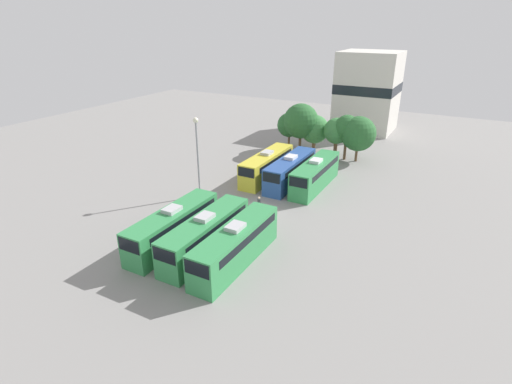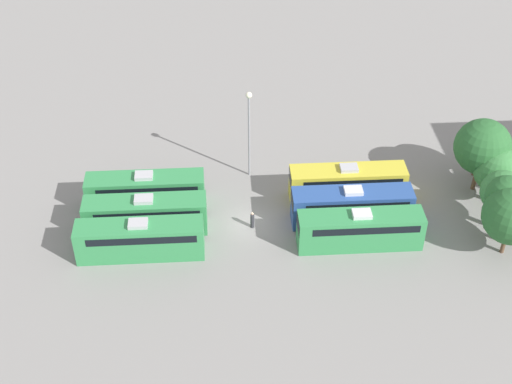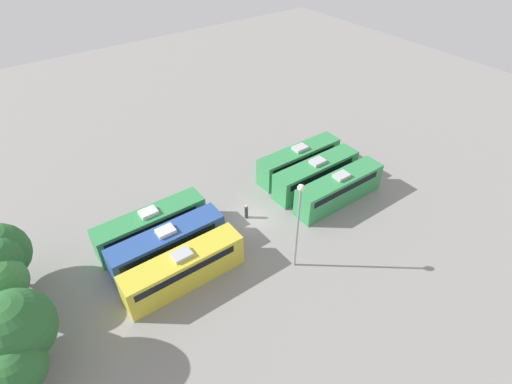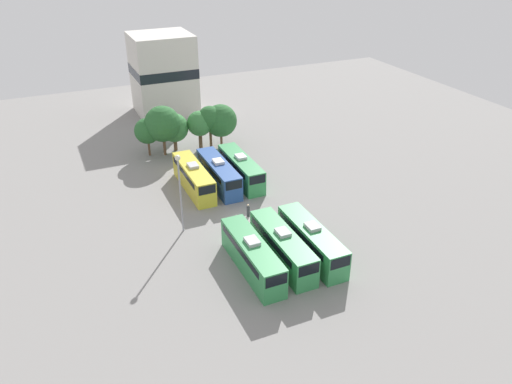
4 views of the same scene
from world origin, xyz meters
The scene contains 16 objects.
ground_plane centered at (0.00, 0.00, 0.00)m, with size 119.61×119.61×0.00m, color gray.
bus_0 centered at (-3.25, -9.24, 1.77)m, with size 2.46×10.71×3.58m.
bus_1 centered at (0.14, -9.05, 1.77)m, with size 2.46×10.71×3.58m.
bus_2 centered at (3.34, -9.32, 1.77)m, with size 2.46×10.71×3.58m.
bus_3 centered at (-3.27, 9.32, 1.77)m, with size 2.46×10.71×3.58m.
bus_4 centered at (0.07, 9.16, 1.77)m, with size 2.46×10.71×3.58m.
bus_5 centered at (3.25, 9.33, 1.77)m, with size 2.46×10.71×3.58m.
worker_person centered at (0.42, 0.26, 0.76)m, with size 0.36×0.36×1.65m.
light_pole centered at (-7.40, 0.41, 6.10)m, with size 0.60×0.60×9.21m.
tree_0 centered at (-5.99, 22.23, 3.83)m, with size 3.75×3.75×5.71m.
tree_1 centered at (-3.84, 21.55, 4.81)m, with size 5.21×5.21×7.43m.
tree_2 centered at (-1.94, 22.53, 3.56)m, with size 4.28×4.28×5.72m.
tree_3 centered at (1.75, 21.66, 3.96)m, with size 3.77×3.77×5.88m.
tree_4 centered at (3.29, 21.37, 4.70)m, with size 3.59×3.59×6.53m.
tree_5 centered at (4.99, 21.36, 4.05)m, with size 4.92×4.92×6.51m.
depot_building centered at (1.33, 40.00, 6.98)m, with size 10.17×9.67×13.81m.
Camera 4 is at (-19.11, -45.76, 30.27)m, focal length 35.00 mm.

